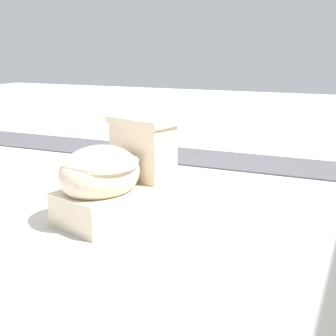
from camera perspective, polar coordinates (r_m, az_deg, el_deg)
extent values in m
plane|color=beige|center=(2.74, -4.02, -3.97)|extent=(14.00, 14.00, 0.00)
cube|color=#4C4C51|center=(3.63, 11.61, 0.48)|extent=(0.56, 8.00, 0.01)
cube|color=beige|center=(2.46, -6.41, -4.13)|extent=(0.67, 0.50, 0.17)
ellipsoid|color=beige|center=(2.35, -8.33, -0.64)|extent=(0.53, 0.47, 0.28)
cylinder|color=beige|center=(2.34, -8.38, 0.69)|extent=(0.49, 0.49, 0.03)
cube|color=beige|center=(2.54, -3.08, 2.02)|extent=(0.27, 0.38, 0.30)
cube|color=beige|center=(2.51, -3.13, 5.77)|extent=(0.30, 0.41, 0.04)
cylinder|color=silver|center=(2.45, -1.79, 6.14)|extent=(0.02, 0.02, 0.01)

